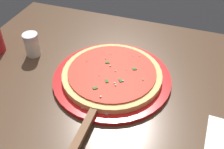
{
  "coord_description": "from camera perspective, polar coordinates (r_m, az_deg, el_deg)",
  "views": [
    {
      "loc": [
        -0.17,
        0.5,
        1.26
      ],
      "look_at": [
        0.01,
        -0.03,
        0.77
      ],
      "focal_mm": 42.99,
      "sensor_mm": 36.0,
      "label": 1
    }
  ],
  "objects": [
    {
      "name": "serving_plate",
      "position": [
        0.75,
        0.0,
        -0.82
      ],
      "size": [
        0.33,
        0.33,
        0.01
      ],
      "primitive_type": "cylinder",
      "color": "red",
      "rests_on": "restaurant_table"
    },
    {
      "name": "pizza",
      "position": [
        0.74,
        0.0,
        0.08
      ],
      "size": [
        0.27,
        0.27,
        0.02
      ],
      "color": "#DBB26B",
      "rests_on": "serving_plate"
    },
    {
      "name": "pizza_server",
      "position": [
        0.63,
        -4.64,
        -9.19
      ],
      "size": [
        0.07,
        0.22,
        0.01
      ],
      "color": "silver",
      "rests_on": "serving_plate"
    },
    {
      "name": "parmesan_shaker",
      "position": [
        0.86,
        -16.66,
        6.13
      ],
      "size": [
        0.05,
        0.05,
        0.07
      ],
      "color": "silver",
      "rests_on": "restaurant_table"
    },
    {
      "name": "restaurant_table",
      "position": [
        0.84,
        0.32,
        -10.37
      ],
      "size": [
        0.97,
        0.76,
        0.75
      ],
      "color": "black",
      "rests_on": "ground_plane"
    }
  ]
}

